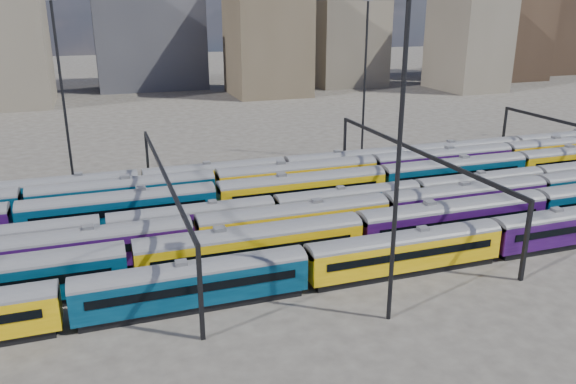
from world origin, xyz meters
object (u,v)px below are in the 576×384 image
object	(u,v)px
rake_2	(194,232)
mast_2	(399,154)
rake_1	(251,243)
rake_0	(573,222)

from	to	relation	value
rake_2	mast_2	xyz separation A→B (m)	(12.93, -17.00, 11.19)
rake_1	mast_2	distance (m)	18.33
rake_1	mast_2	size ratio (longest dim) A/B	4.36
rake_1	rake_2	size ratio (longest dim) A/B	0.87
rake_2	mast_2	world-z (taller)	mast_2
mast_2	rake_2	bearing A→B (deg)	127.26
rake_2	mast_2	size ratio (longest dim) A/B	5.02
rake_0	rake_1	size ratio (longest dim) A/B	1.26
rake_0	rake_1	xyz separation A→B (m)	(-34.01, 5.00, 0.29)
rake_0	mast_2	distance (m)	28.95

